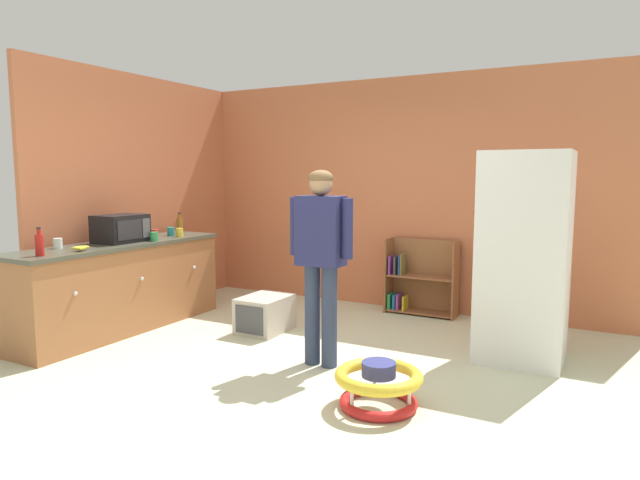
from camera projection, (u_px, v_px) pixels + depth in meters
name	position (u px, v px, depth m)	size (l,w,h in m)	color
ground_plane	(304.00, 366.00, 4.59)	(12.00, 12.00, 0.00)	beige
back_wall	(403.00, 195.00, 6.47)	(5.20, 0.06, 2.70)	#C66E47
left_side_wall	(141.00, 195.00, 6.37)	(0.06, 2.99, 2.70)	#C46B45
kitchen_counter	(120.00, 286.00, 5.62)	(0.65, 2.34, 0.90)	#9F633B
refrigerator	(524.00, 257.00, 4.67)	(0.73, 0.68, 1.78)	white
bookshelf	(419.00, 281.00, 6.30)	(0.80, 0.28, 0.85)	brown
standing_person	(321.00, 250.00, 4.51)	(0.57, 0.22, 1.62)	#2F3A56
baby_walker	(379.00, 385.00, 3.77)	(0.60, 0.60, 0.32)	red
pet_carrier	(265.00, 314.00, 5.59)	(0.42, 0.55, 0.36)	beige
microwave	(121.00, 228.00, 5.60)	(0.37, 0.48, 0.28)	black
banana_bunch	(82.00, 248.00, 4.98)	(0.15, 0.16, 0.04)	yellow
ketchup_bottle	(39.00, 244.00, 4.66)	(0.07, 0.07, 0.25)	red
amber_bottle	(180.00, 225.00, 6.40)	(0.07, 0.07, 0.25)	#9E661E
yellow_cup	(179.00, 232.00, 6.10)	(0.08, 0.08, 0.10)	yellow
white_cup	(58.00, 243.00, 5.14)	(0.08, 0.08, 0.10)	white
red_cup	(154.00, 234.00, 5.97)	(0.08, 0.08, 0.10)	red
green_cup	(154.00, 237.00, 5.70)	(0.08, 0.08, 0.10)	#31934C
teal_cup	(171.00, 231.00, 6.20)	(0.08, 0.08, 0.10)	teal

